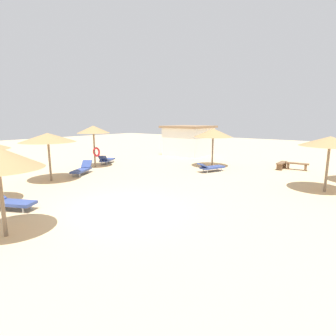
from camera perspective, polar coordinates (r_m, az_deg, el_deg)
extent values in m
plane|color=#D1B284|center=(10.51, -10.09, -8.85)|extent=(80.00, 80.00, 0.00)
cylinder|color=#75604C|center=(19.83, -15.63, 3.86)|extent=(0.12, 0.12, 2.56)
cone|color=#9E7A4C|center=(19.72, -15.84, 8.04)|extent=(2.33, 2.33, 0.53)
torus|color=red|center=(19.67, -15.22, 3.37)|extent=(0.71, 0.19, 0.70)
cylinder|color=#75604C|center=(16.23, -24.22, 1.44)|extent=(0.12, 0.12, 2.30)
cone|color=#9E7A4C|center=(16.09, -24.57, 6.02)|extent=(3.00, 3.00, 0.50)
cylinder|color=#75604C|center=(19.46, 9.60, 3.57)|extent=(0.12, 0.12, 2.28)
cone|color=#9E7A4C|center=(19.35, 9.73, 7.53)|extent=(2.78, 2.78, 0.61)
cylinder|color=#75604C|center=(9.19, -32.25, -6.16)|extent=(0.12, 0.12, 2.16)
cylinder|color=#75604C|center=(14.70, 31.16, -0.01)|extent=(0.12, 0.12, 2.31)
cone|color=#9E7A4C|center=(14.56, 31.64, 4.96)|extent=(2.71, 2.71, 0.46)
cube|color=#33478C|center=(21.37, -12.97, 1.73)|extent=(1.33, 1.81, 0.12)
cube|color=#33478C|center=(20.61, -13.89, 2.08)|extent=(0.77, 0.69, 0.44)
cylinder|color=silver|center=(20.76, -13.06, 1.00)|extent=(0.06, 0.06, 0.22)
cylinder|color=silver|center=(20.95, -14.16, 1.03)|extent=(0.06, 0.06, 0.22)
cylinder|color=silver|center=(21.85, -11.79, 1.51)|extent=(0.06, 0.06, 0.22)
cylinder|color=silver|center=(22.02, -12.85, 1.54)|extent=(0.06, 0.06, 0.22)
cube|color=#33478C|center=(17.46, -18.29, -0.48)|extent=(1.36, 1.80, 0.12)
cube|color=#33478C|center=(18.12, -17.18, 0.87)|extent=(0.75, 0.65, 0.49)
cylinder|color=silver|center=(18.12, -18.01, -0.63)|extent=(0.06, 0.06, 0.22)
cylinder|color=silver|center=(17.92, -16.76, -0.67)|extent=(0.06, 0.06, 0.22)
cylinder|color=silver|center=(17.08, -19.84, -1.39)|extent=(0.06, 0.06, 0.22)
cylinder|color=silver|center=(16.87, -18.53, -1.45)|extent=(0.06, 0.06, 0.22)
cube|color=#33478C|center=(11.86, -30.51, -6.51)|extent=(1.81, 1.32, 0.12)
cylinder|color=silver|center=(12.46, -31.84, -6.69)|extent=(0.06, 0.06, 0.22)
cylinder|color=silver|center=(11.37, -28.88, -7.96)|extent=(0.06, 0.06, 0.22)
cylinder|color=silver|center=(11.69, -27.49, -7.35)|extent=(0.06, 0.06, 0.22)
cube|color=#33478C|center=(17.83, 9.58, 0.13)|extent=(1.24, 1.82, 0.12)
cube|color=#33478C|center=(17.30, 7.56, 0.51)|extent=(0.79, 0.73, 0.33)
cylinder|color=silver|center=(17.32, 8.49, -0.72)|extent=(0.06, 0.06, 0.22)
cylinder|color=silver|center=(17.65, 7.61, -0.48)|extent=(0.06, 0.06, 0.22)
cylinder|color=silver|center=(18.08, 11.47, -0.34)|extent=(0.06, 0.06, 0.22)
cylinder|color=silver|center=(18.40, 10.57, -0.11)|extent=(0.06, 0.06, 0.22)
cube|color=brown|center=(20.18, 26.11, 0.89)|extent=(1.52, 0.49, 0.08)
cube|color=brown|center=(20.29, 24.52, 0.36)|extent=(0.14, 0.37, 0.41)
cube|color=brown|center=(20.15, 27.60, 0.05)|extent=(0.14, 0.37, 0.41)
cube|color=brown|center=(20.07, 23.39, 1.06)|extent=(0.40, 1.50, 0.08)
cube|color=brown|center=(19.58, 22.94, 0.14)|extent=(0.36, 0.12, 0.41)
cube|color=brown|center=(20.64, 23.71, 0.58)|extent=(0.36, 0.12, 0.41)
cube|color=#194C9E|center=(26.84, 5.12, 4.55)|extent=(4.04, 1.80, 0.90)
cube|color=#262D38|center=(26.87, 4.78, 6.17)|extent=(2.04, 1.61, 0.60)
cylinder|color=black|center=(26.99, 8.54, 3.76)|extent=(0.65, 0.24, 0.64)
cylinder|color=black|center=(25.45, 6.71, 3.40)|extent=(0.65, 0.24, 0.64)
cylinder|color=black|center=(28.32, 3.67, 4.18)|extent=(0.65, 0.24, 0.64)
cylinder|color=black|center=(26.86, 1.67, 3.84)|extent=(0.65, 0.24, 0.64)
cube|color=white|center=(25.84, 4.46, 5.76)|extent=(3.69, 3.76, 2.62)
cube|color=#8C6B4C|center=(25.76, 4.51, 8.89)|extent=(4.09, 4.16, 0.20)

